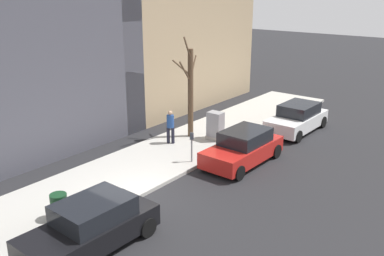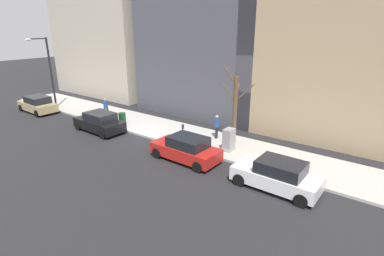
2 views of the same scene
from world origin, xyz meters
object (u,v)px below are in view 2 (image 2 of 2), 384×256
at_px(parked_car_tan, 38,104).
at_px(bare_tree, 235,109).
at_px(trash_bin, 122,118).
at_px(parked_car_white, 277,175).
at_px(pedestrian_near_meter, 217,125).
at_px(parked_car_red, 186,149).
at_px(parking_meter, 183,132).
at_px(office_tower_right, 127,3).
at_px(pedestrian_midblock, 106,107).
at_px(parked_car_black, 100,122).
at_px(office_block_center, 224,20).
at_px(streetlamp, 48,67).
at_px(utility_box, 229,140).

relative_size(parked_car_tan, bare_tree, 0.82).
bearing_deg(trash_bin, parked_car_white, -98.70).
bearing_deg(pedestrian_near_meter, parked_car_red, 162.89).
distance_m(parked_car_red, parking_meter, 2.31).
bearing_deg(parked_car_white, office_tower_right, 62.80).
distance_m(parked_car_tan, bare_tree, 18.97).
bearing_deg(pedestrian_near_meter, pedestrian_midblock, 75.63).
xyz_separation_m(parked_car_black, office_tower_right, (12.96, 10.43, 9.41)).
xyz_separation_m(parked_car_white, parking_meter, (1.65, 7.17, 0.24)).
bearing_deg(bare_tree, office_block_center, 35.31).
xyz_separation_m(parking_meter, pedestrian_midblock, (0.87, 9.09, 0.11)).
height_order(parking_meter, office_block_center, office_block_center).
xyz_separation_m(parked_car_red, parked_car_tan, (0.10, 17.45, 0.00)).
distance_m(parking_meter, pedestrian_midblock, 9.13).
distance_m(parked_car_red, trash_bin, 8.39).
bearing_deg(pedestrian_midblock, parked_car_white, 112.72).
bearing_deg(streetlamp, pedestrian_near_meter, -81.79).
bearing_deg(parked_car_tan, parked_car_red, -88.66).
relative_size(parked_car_white, utility_box, 2.96).
relative_size(bare_tree, pedestrian_midblock, 3.11).
bearing_deg(streetlamp, utility_box, -86.89).
bearing_deg(pedestrian_midblock, bare_tree, 127.81).
height_order(utility_box, pedestrian_midblock, pedestrian_midblock).
height_order(parking_meter, office_tower_right, office_tower_right).
relative_size(parked_car_black, bare_tree, 0.82).
distance_m(parked_car_tan, streetlamp, 3.57).
xyz_separation_m(bare_tree, pedestrian_midblock, (-1.29, 11.72, -1.45)).
xyz_separation_m(bare_tree, trash_bin, (-1.71, 9.19, -1.94)).
bearing_deg(trash_bin, parked_car_black, 172.15).
xyz_separation_m(parked_car_white, utility_box, (2.50, 4.15, 0.11)).
relative_size(parked_car_black, utility_box, 2.97).
bearing_deg(office_tower_right, office_block_center, -91.66).
bearing_deg(trash_bin, bare_tree, -79.46).
bearing_deg(streetlamp, bare_tree, -82.78).
bearing_deg(pedestrian_near_meter, office_block_center, 6.89).
height_order(parked_car_tan, parking_meter, parked_car_tan).
distance_m(trash_bin, office_block_center, 13.29).
bearing_deg(streetlamp, pedestrian_midblock, -81.16).
bearing_deg(parked_car_black, office_block_center, -12.61).
height_order(parked_car_red, parked_car_black, same).
bearing_deg(office_tower_right, parked_car_white, -118.17).
xyz_separation_m(pedestrian_near_meter, pedestrian_midblock, (-1.41, 10.30, 0.00)).
bearing_deg(pedestrian_midblock, office_tower_right, -110.77).
bearing_deg(pedestrian_near_meter, office_tower_right, 41.47).
relative_size(parked_car_white, office_block_center, 0.26).
height_order(parked_car_red, trash_bin, parked_car_red).
relative_size(parked_car_black, streetlamp, 0.65).
bearing_deg(office_block_center, trash_bin, 164.68).
relative_size(parked_car_white, bare_tree, 0.82).
height_order(utility_box, pedestrian_near_meter, pedestrian_near_meter).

